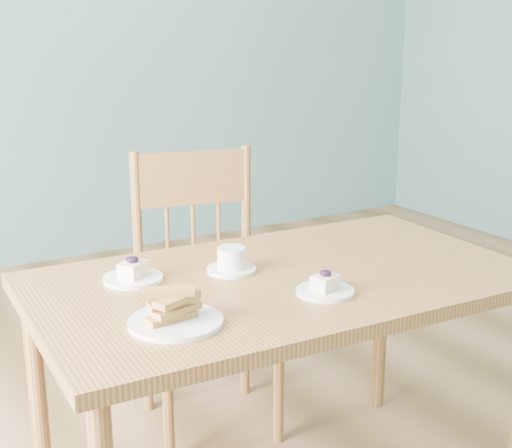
% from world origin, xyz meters
% --- Properties ---
extents(room, '(5.01, 5.01, 2.71)m').
position_xyz_m(room, '(0.00, 0.00, 1.35)').
color(room, '#9B6B48').
rests_on(room, ground).
extents(dining_table, '(1.30, 0.78, 0.68)m').
position_xyz_m(dining_table, '(-0.17, -0.03, 0.62)').
color(dining_table, olive).
rests_on(dining_table, ground).
extents(dining_chair, '(0.49, 0.47, 0.92)m').
position_xyz_m(dining_chair, '(-0.14, 0.48, 0.47)').
color(dining_chair, olive).
rests_on(dining_chair, ground).
extents(cheesecake_plate_near, '(0.14, 0.14, 0.06)m').
position_xyz_m(cheesecake_plate_near, '(-0.15, -0.20, 0.70)').
color(cheesecake_plate_near, white).
rests_on(cheesecake_plate_near, dining_table).
extents(cheesecake_plate_far, '(0.15, 0.15, 0.06)m').
position_xyz_m(cheesecake_plate_far, '(-0.51, 0.13, 0.70)').
color(cheesecake_plate_far, white).
rests_on(cheesecake_plate_far, dining_table).
extents(coffee_cup, '(0.13, 0.13, 0.07)m').
position_xyz_m(coffee_cup, '(-0.26, 0.06, 0.71)').
color(coffee_cup, white).
rests_on(coffee_cup, dining_table).
extents(biscotti_plate, '(0.21, 0.21, 0.08)m').
position_xyz_m(biscotti_plate, '(-0.54, -0.18, 0.71)').
color(biscotti_plate, white).
rests_on(biscotti_plate, dining_table).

